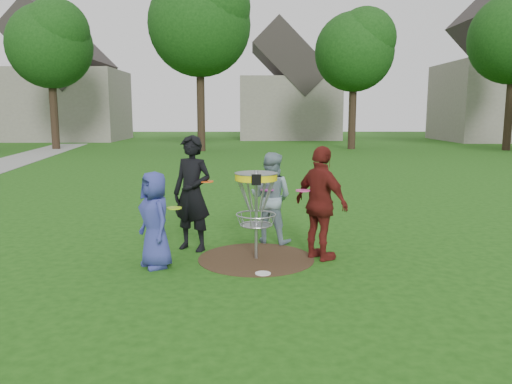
{
  "coord_description": "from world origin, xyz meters",
  "views": [
    {
      "loc": [
        -0.06,
        -7.47,
        2.25
      ],
      "look_at": [
        0.0,
        0.3,
        1.0
      ],
      "focal_mm": 35.0,
      "sensor_mm": 36.0,
      "label": 1
    }
  ],
  "objects_px": {
    "player_blue": "(155,220)",
    "player_grey": "(271,198)",
    "player_black": "(192,193)",
    "disc_golf_basket": "(256,194)",
    "player_maroon": "(321,203)"
  },
  "relations": [
    {
      "from": "player_blue",
      "to": "player_grey",
      "type": "distance_m",
      "value": 2.24
    },
    {
      "from": "player_blue",
      "to": "player_black",
      "type": "bearing_deg",
      "value": 120.68
    },
    {
      "from": "player_black",
      "to": "disc_golf_basket",
      "type": "height_order",
      "value": "player_black"
    },
    {
      "from": "player_blue",
      "to": "player_maroon",
      "type": "relative_size",
      "value": 0.81
    },
    {
      "from": "player_blue",
      "to": "player_grey",
      "type": "height_order",
      "value": "player_grey"
    },
    {
      "from": "player_black",
      "to": "disc_golf_basket",
      "type": "distance_m",
      "value": 1.17
    },
    {
      "from": "player_maroon",
      "to": "disc_golf_basket",
      "type": "distance_m",
      "value": 1.0
    },
    {
      "from": "player_blue",
      "to": "player_maroon",
      "type": "xyz_separation_m",
      "value": [
        2.46,
        0.37,
        0.17
      ]
    },
    {
      "from": "player_blue",
      "to": "player_maroon",
      "type": "height_order",
      "value": "player_maroon"
    },
    {
      "from": "player_maroon",
      "to": "player_grey",
      "type": "bearing_deg",
      "value": -3.06
    },
    {
      "from": "player_grey",
      "to": "player_maroon",
      "type": "xyz_separation_m",
      "value": [
        0.73,
        -1.04,
        0.09
      ]
    },
    {
      "from": "player_grey",
      "to": "player_maroon",
      "type": "distance_m",
      "value": 1.28
    },
    {
      "from": "player_grey",
      "to": "disc_golf_basket",
      "type": "height_order",
      "value": "player_grey"
    },
    {
      "from": "player_black",
      "to": "disc_golf_basket",
      "type": "bearing_deg",
      "value": -0.85
    },
    {
      "from": "disc_golf_basket",
      "to": "player_grey",
      "type": "bearing_deg",
      "value": 75.65
    }
  ]
}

